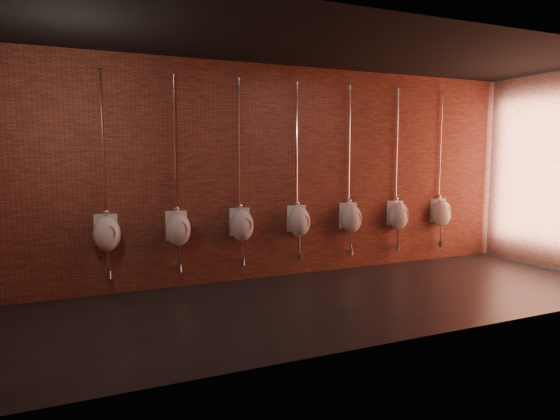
{
  "coord_description": "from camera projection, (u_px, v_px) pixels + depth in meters",
  "views": [
    {
      "loc": [
        -3.2,
        -5.43,
        1.88
      ],
      "look_at": [
        -0.35,
        0.9,
        1.1
      ],
      "focal_mm": 32.0,
      "sensor_mm": 36.0,
      "label": 1
    }
  ],
  "objects": [
    {
      "name": "urinal_4",
      "position": [
        351.0,
        218.0,
        8.05
      ],
      "size": [
        0.4,
        0.36,
        2.71
      ],
      "color": "white",
      "rests_on": "ground"
    },
    {
      "name": "urinal_2",
      "position": [
        242.0,
        224.0,
        7.28
      ],
      "size": [
        0.4,
        0.36,
        2.71
      ],
      "color": "white",
      "rests_on": "ground"
    },
    {
      "name": "urinal_5",
      "position": [
        398.0,
        215.0,
        8.43
      ],
      "size": [
        0.4,
        0.36,
        2.71
      ],
      "color": "white",
      "rests_on": "ground"
    },
    {
      "name": "urinal_0",
      "position": [
        107.0,
        233.0,
        6.52
      ],
      "size": [
        0.4,
        0.36,
        2.71
      ],
      "color": "white",
      "rests_on": "ground"
    },
    {
      "name": "urinal_6",
      "position": [
        441.0,
        212.0,
        8.81
      ],
      "size": [
        0.4,
        0.36,
        2.71
      ],
      "color": "white",
      "rests_on": "ground"
    },
    {
      "name": "room_shell",
      "position": [
        335.0,
        143.0,
        6.21
      ],
      "size": [
        8.54,
        3.04,
        3.22
      ],
      "color": "black",
      "rests_on": "ground"
    },
    {
      "name": "urinal_3",
      "position": [
        299.0,
        221.0,
        7.66
      ],
      "size": [
        0.4,
        0.36,
        2.71
      ],
      "color": "white",
      "rests_on": "ground"
    },
    {
      "name": "urinal_1",
      "position": [
        178.0,
        228.0,
        6.9
      ],
      "size": [
        0.4,
        0.36,
        2.71
      ],
      "color": "white",
      "rests_on": "ground"
    },
    {
      "name": "ground",
      "position": [
        333.0,
        300.0,
        6.43
      ],
      "size": [
        8.5,
        8.5,
        0.0
      ],
      "primitive_type": "plane",
      "color": "black",
      "rests_on": "ground"
    }
  ]
}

